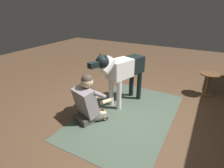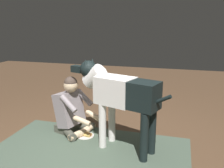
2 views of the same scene
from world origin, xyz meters
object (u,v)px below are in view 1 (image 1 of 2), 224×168
Objects in this scene: hot_dog_on_plate at (100,113)px; round_side_table at (208,82)px; large_dog at (122,70)px; person_sitting_on_floor at (88,102)px.

round_side_table is at bearing 137.68° from hot_dog_on_plate.
large_dog is 2.76× the size of round_side_table.
large_dog reaches higher than person_sitting_on_floor.
person_sitting_on_floor reaches higher than round_side_table.
hot_dog_on_plate is 2.57m from round_side_table.
person_sitting_on_floor is 0.42m from hot_dog_on_plate.
person_sitting_on_floor is at bearing -18.19° from large_dog.
person_sitting_on_floor is 0.93m from large_dog.
hot_dog_on_plate is (-0.24, 0.08, -0.34)m from person_sitting_on_floor.
person_sitting_on_floor is 2.79m from round_side_table.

